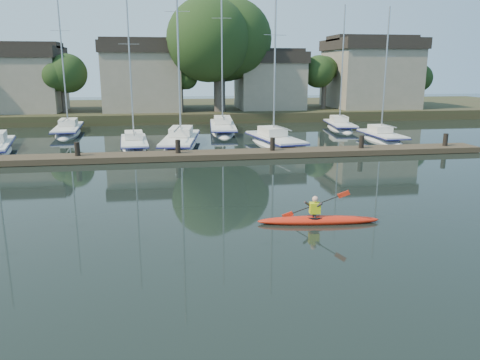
{
  "coord_description": "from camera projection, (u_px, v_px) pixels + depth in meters",
  "views": [
    {
      "loc": [
        -3.63,
        -14.87,
        5.54
      ],
      "look_at": [
        -0.84,
        2.92,
        1.2
      ],
      "focal_mm": 35.0,
      "sensor_mm": 36.0,
      "label": 1
    }
  ],
  "objects": [
    {
      "name": "ground",
      "position": [
        277.0,
        232.0,
        16.13
      ],
      "size": [
        160.0,
        160.0,
        0.0
      ],
      "primitive_type": "plane",
      "color": "black",
      "rests_on": "ground"
    },
    {
      "name": "sailboat_2",
      "position": [
        181.0,
        148.0,
        34.11
      ],
      "size": [
        3.64,
        9.89,
        16.01
      ],
      "rotation": [
        0.0,
        0.0,
        -0.15
      ],
      "color": "white",
      "rests_on": "ground"
    },
    {
      "name": "sailboat_6",
      "position": [
        223.0,
        133.0,
        41.89
      ],
      "size": [
        3.04,
        10.54,
        16.53
      ],
      "rotation": [
        0.0,
        0.0,
        -0.08
      ],
      "color": "white",
      "rests_on": "ground"
    },
    {
      "name": "sailboat_5",
      "position": [
        69.0,
        135.0,
        40.61
      ],
      "size": [
        2.76,
        9.0,
        14.68
      ],
      "rotation": [
        0.0,
        0.0,
        0.08
      ],
      "color": "white",
      "rests_on": "ground"
    },
    {
      "name": "shore",
      "position": [
        211.0,
        88.0,
        54.31
      ],
      "size": [
        90.0,
        25.25,
        12.75
      ],
      "color": "#2A341A",
      "rests_on": "ground"
    },
    {
      "name": "kayak",
      "position": [
        318.0,
        219.0,
        17.06
      ],
      "size": [
        4.52,
        1.18,
        1.43
      ],
      "rotation": [
        0.0,
        0.0,
        -0.11
      ],
      "color": "red",
      "rests_on": "ground"
    },
    {
      "name": "sailboat_1",
      "position": [
        134.0,
        149.0,
        33.53
      ],
      "size": [
        2.47,
        7.65,
        12.29
      ],
      "rotation": [
        0.0,
        0.0,
        0.08
      ],
      "color": "white",
      "rests_on": "ground"
    },
    {
      "name": "sailboat_7",
      "position": [
        339.0,
        131.0,
        43.62
      ],
      "size": [
        2.99,
        7.76,
        12.2
      ],
      "rotation": [
        0.0,
        0.0,
        -0.14
      ],
      "color": "white",
      "rests_on": "ground"
    },
    {
      "name": "dock",
      "position": [
        226.0,
        154.0,
        29.52
      ],
      "size": [
        34.0,
        2.0,
        1.8
      ],
      "color": "#453827",
      "rests_on": "ground"
    },
    {
      "name": "sailboat_3",
      "position": [
        275.0,
        148.0,
        34.41
      ],
      "size": [
        3.61,
        8.63,
        13.5
      ],
      "rotation": [
        0.0,
        0.0,
        0.17
      ],
      "color": "white",
      "rests_on": "ground"
    },
    {
      "name": "sailboat_4",
      "position": [
        381.0,
        143.0,
        36.64
      ],
      "size": [
        2.0,
        6.57,
        11.16
      ],
      "rotation": [
        0.0,
        0.0,
        0.0
      ],
      "color": "white",
      "rests_on": "ground"
    }
  ]
}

